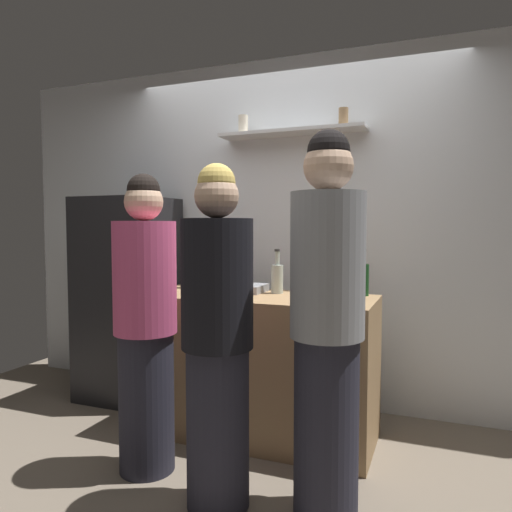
% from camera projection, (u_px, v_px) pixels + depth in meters
% --- Properties ---
extents(ground_plane, '(5.28, 5.28, 0.00)m').
position_uv_depth(ground_plane, '(220.00, 475.00, 2.57)').
color(ground_plane, '#726656').
extents(back_wall_assembly, '(4.80, 0.32, 2.60)m').
position_uv_depth(back_wall_assembly, '(290.00, 231.00, 3.65)').
color(back_wall_assembly, white).
rests_on(back_wall_assembly, ground).
extents(refrigerator, '(0.63, 0.66, 1.56)m').
position_uv_depth(refrigerator, '(129.00, 298.00, 3.75)').
color(refrigerator, black).
rests_on(refrigerator, ground).
extents(counter, '(1.49, 0.61, 0.90)m').
position_uv_depth(counter, '(256.00, 365.00, 3.06)').
color(counter, '#9E7A51').
rests_on(counter, ground).
extents(baking_pan, '(0.34, 0.24, 0.05)m').
position_uv_depth(baking_pan, '(240.00, 288.00, 3.20)').
color(baking_pan, gray).
rests_on(baking_pan, counter).
extents(utensil_holder, '(0.09, 0.09, 0.21)m').
position_uv_depth(utensil_holder, '(326.00, 290.00, 2.80)').
color(utensil_holder, '#B2B2B7').
rests_on(utensil_holder, counter).
extents(wine_bottle_green_glass, '(0.07, 0.07, 0.30)m').
position_uv_depth(wine_bottle_green_glass, '(363.00, 278.00, 3.00)').
color(wine_bottle_green_glass, '#19471E').
rests_on(wine_bottle_green_glass, counter).
extents(wine_bottle_pale_glass, '(0.08, 0.08, 0.29)m').
position_uv_depth(wine_bottle_pale_glass, '(277.00, 277.00, 3.11)').
color(wine_bottle_pale_glass, '#B2BFB2').
rests_on(wine_bottle_pale_glass, counter).
extents(wine_bottle_amber_glass, '(0.07, 0.07, 0.28)m').
position_uv_depth(wine_bottle_amber_glass, '(206.00, 279.00, 3.00)').
color(wine_bottle_amber_glass, '#472814').
rests_on(wine_bottle_amber_glass, counter).
extents(wine_bottle_dark_glass, '(0.07, 0.07, 0.30)m').
position_uv_depth(wine_bottle_dark_glass, '(349.00, 281.00, 2.83)').
color(wine_bottle_dark_glass, black).
rests_on(wine_bottle_dark_glass, counter).
extents(water_bottle_plastic, '(0.09, 0.09, 0.24)m').
position_uv_depth(water_bottle_plastic, '(187.00, 273.00, 3.39)').
color(water_bottle_plastic, silver).
rests_on(water_bottle_plastic, counter).
extents(person_pink_top, '(0.34, 0.34, 1.62)m').
position_uv_depth(person_pink_top, '(145.00, 326.00, 2.59)').
color(person_pink_top, '#262633').
rests_on(person_pink_top, ground).
extents(person_blonde, '(0.34, 0.34, 1.63)m').
position_uv_depth(person_blonde, '(217.00, 340.00, 2.25)').
color(person_blonde, '#262633').
rests_on(person_blonde, ground).
extents(person_grey_hoodie, '(0.34, 0.34, 1.77)m').
position_uv_depth(person_grey_hoodie, '(327.00, 326.00, 2.18)').
color(person_grey_hoodie, '#262633').
rests_on(person_grey_hoodie, ground).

